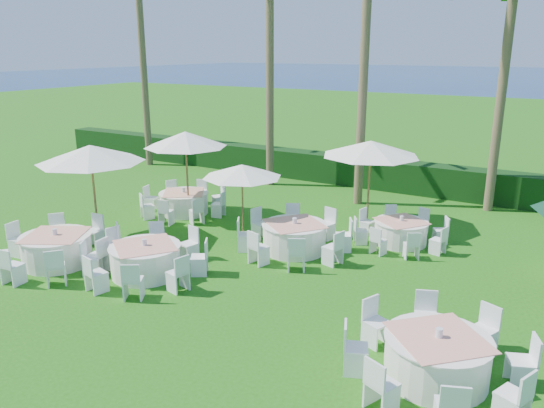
{
  "coord_description": "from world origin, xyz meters",
  "views": [
    {
      "loc": [
        7.68,
        -8.72,
        5.59
      ],
      "look_at": [
        0.36,
        3.86,
        1.3
      ],
      "focal_mm": 35.0,
      "sensor_mm": 36.0,
      "label": 1
    }
  ],
  "objects_px": {
    "banquet_table_f": "(401,231)",
    "banquet_table_c": "(437,357)",
    "banquet_table_d": "(184,202)",
    "banquet_table_b": "(146,259)",
    "banquet_table_e": "(294,236)",
    "banquet_table_a": "(57,248)",
    "umbrella_d": "(371,148)",
    "umbrella_b": "(242,171)",
    "umbrella_c": "(185,139)",
    "umbrella_a": "(91,154)"
  },
  "relations": [
    {
      "from": "banquet_table_a",
      "to": "umbrella_a",
      "type": "xyz_separation_m",
      "value": [
        -0.48,
        1.85,
        2.22
      ]
    },
    {
      "from": "banquet_table_a",
      "to": "banquet_table_f",
      "type": "bearing_deg",
      "value": 39.34
    },
    {
      "from": "umbrella_a",
      "to": "banquet_table_e",
      "type": "bearing_deg",
      "value": 21.7
    },
    {
      "from": "umbrella_a",
      "to": "umbrella_d",
      "type": "distance_m",
      "value": 8.51
    },
    {
      "from": "banquet_table_d",
      "to": "banquet_table_e",
      "type": "height_order",
      "value": "banquet_table_e"
    },
    {
      "from": "banquet_table_b",
      "to": "umbrella_c",
      "type": "relative_size",
      "value": 1.07
    },
    {
      "from": "banquet_table_c",
      "to": "umbrella_c",
      "type": "xyz_separation_m",
      "value": [
        -9.66,
        5.19,
        2.26
      ]
    },
    {
      "from": "banquet_table_e",
      "to": "umbrella_d",
      "type": "bearing_deg",
      "value": 72.92
    },
    {
      "from": "umbrella_b",
      "to": "banquet_table_b",
      "type": "bearing_deg",
      "value": -97.96
    },
    {
      "from": "banquet_table_f",
      "to": "umbrella_c",
      "type": "bearing_deg",
      "value": -171.03
    },
    {
      "from": "banquet_table_a",
      "to": "umbrella_a",
      "type": "bearing_deg",
      "value": 104.44
    },
    {
      "from": "umbrella_c",
      "to": "banquet_table_f",
      "type": "bearing_deg",
      "value": 8.97
    },
    {
      "from": "umbrella_c",
      "to": "banquet_table_e",
      "type": "bearing_deg",
      "value": -12.07
    },
    {
      "from": "banquet_table_a",
      "to": "banquet_table_c",
      "type": "height_order",
      "value": "banquet_table_a"
    },
    {
      "from": "banquet_table_f",
      "to": "umbrella_c",
      "type": "relative_size",
      "value": 0.94
    },
    {
      "from": "banquet_table_b",
      "to": "banquet_table_f",
      "type": "relative_size",
      "value": 1.15
    },
    {
      "from": "umbrella_b",
      "to": "umbrella_c",
      "type": "relative_size",
      "value": 0.82
    },
    {
      "from": "banquet_table_a",
      "to": "banquet_table_f",
      "type": "height_order",
      "value": "banquet_table_a"
    },
    {
      "from": "banquet_table_e",
      "to": "banquet_table_c",
      "type": "bearing_deg",
      "value": -39.89
    },
    {
      "from": "banquet_table_c",
      "to": "banquet_table_d",
      "type": "height_order",
      "value": "banquet_table_c"
    },
    {
      "from": "banquet_table_c",
      "to": "umbrella_b",
      "type": "height_order",
      "value": "umbrella_b"
    },
    {
      "from": "banquet_table_c",
      "to": "umbrella_a",
      "type": "height_order",
      "value": "umbrella_a"
    },
    {
      "from": "umbrella_d",
      "to": "umbrella_b",
      "type": "bearing_deg",
      "value": -135.75
    },
    {
      "from": "banquet_table_a",
      "to": "umbrella_a",
      "type": "distance_m",
      "value": 2.93
    },
    {
      "from": "umbrella_c",
      "to": "umbrella_d",
      "type": "relative_size",
      "value": 0.95
    },
    {
      "from": "umbrella_c",
      "to": "banquet_table_b",
      "type": "bearing_deg",
      "value": -64.04
    },
    {
      "from": "banquet_table_f",
      "to": "banquet_table_c",
      "type": "bearing_deg",
      "value": -67.83
    },
    {
      "from": "umbrella_c",
      "to": "banquet_table_c",
      "type": "bearing_deg",
      "value": -28.24
    },
    {
      "from": "umbrella_b",
      "to": "banquet_table_c",
      "type": "bearing_deg",
      "value": -32.93
    },
    {
      "from": "umbrella_a",
      "to": "umbrella_c",
      "type": "relative_size",
      "value": 1.05
    },
    {
      "from": "banquet_table_c",
      "to": "umbrella_c",
      "type": "bearing_deg",
      "value": 151.76
    },
    {
      "from": "umbrella_c",
      "to": "umbrella_a",
      "type": "bearing_deg",
      "value": -105.87
    },
    {
      "from": "umbrella_c",
      "to": "banquet_table_a",
      "type": "bearing_deg",
      "value": -94.91
    },
    {
      "from": "banquet_table_c",
      "to": "banquet_table_e",
      "type": "relative_size",
      "value": 0.97
    },
    {
      "from": "banquet_table_a",
      "to": "banquet_table_e",
      "type": "bearing_deg",
      "value": 38.65
    },
    {
      "from": "banquet_table_d",
      "to": "umbrella_b",
      "type": "bearing_deg",
      "value": -16.43
    },
    {
      "from": "umbrella_a",
      "to": "umbrella_b",
      "type": "distance_m",
      "value": 4.42
    },
    {
      "from": "banquet_table_a",
      "to": "banquet_table_d",
      "type": "xyz_separation_m",
      "value": [
        0.04,
        5.29,
        -0.03
      ]
    },
    {
      "from": "umbrella_a",
      "to": "umbrella_b",
      "type": "relative_size",
      "value": 1.28
    },
    {
      "from": "umbrella_d",
      "to": "umbrella_c",
      "type": "bearing_deg",
      "value": -158.33
    },
    {
      "from": "umbrella_d",
      "to": "banquet_table_f",
      "type": "bearing_deg",
      "value": -37.44
    },
    {
      "from": "banquet_table_c",
      "to": "umbrella_d",
      "type": "height_order",
      "value": "umbrella_d"
    },
    {
      "from": "banquet_table_b",
      "to": "umbrella_a",
      "type": "xyz_separation_m",
      "value": [
        -3.05,
        1.19,
        2.23
      ]
    },
    {
      "from": "banquet_table_f",
      "to": "banquet_table_d",
      "type": "bearing_deg",
      "value": -173.34
    },
    {
      "from": "banquet_table_d",
      "to": "banquet_table_f",
      "type": "distance_m",
      "value": 7.54
    },
    {
      "from": "banquet_table_f",
      "to": "umbrella_a",
      "type": "height_order",
      "value": "umbrella_a"
    },
    {
      "from": "umbrella_b",
      "to": "umbrella_a",
      "type": "bearing_deg",
      "value": -144.53
    },
    {
      "from": "umbrella_d",
      "to": "umbrella_a",
      "type": "bearing_deg",
      "value": -140.27
    },
    {
      "from": "banquet_table_b",
      "to": "umbrella_b",
      "type": "height_order",
      "value": "umbrella_b"
    },
    {
      "from": "banquet_table_c",
      "to": "umbrella_c",
      "type": "distance_m",
      "value": 11.2
    }
  ]
}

